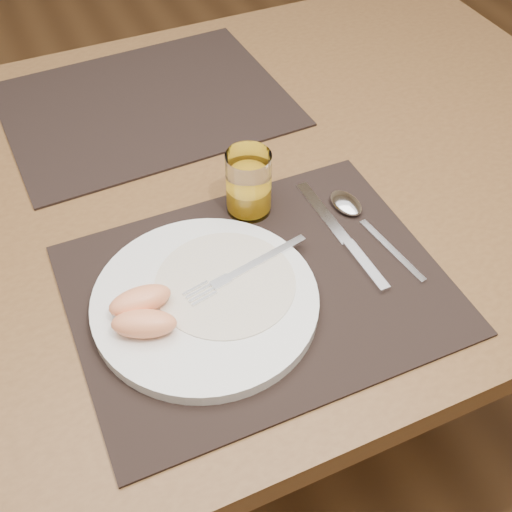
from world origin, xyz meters
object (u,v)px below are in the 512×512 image
Objects in this scene: plate at (205,301)px; placemat_far at (146,104)px; juice_glass at (249,186)px; spoon at (352,210)px; table at (200,225)px; fork at (237,273)px; knife at (347,242)px; placemat_near at (259,289)px.

placemat_far is at bearing 81.74° from plate.
plate is 2.92× the size of juice_glass.
spoon is at bearing 16.03° from plate.
juice_glass is (0.12, 0.14, 0.03)m from plate.
table is 0.25m from spoon.
fork is at bearing 19.42° from plate.
juice_glass is at bearing 152.43° from spoon.
fork is at bearing -95.84° from table.
placemat_far is 0.44m from knife.
placemat_near is at bearing -89.29° from placemat_far.
fork reaches higher than spoon.
placemat_near is at bearing -90.11° from table.
juice_glass reaches higher than fork.
placemat_far is at bearing 115.72° from spoon.
juice_glass is at bearing 60.29° from fork.
placemat_far is 1.67× the size of plate.
placemat_near is at bearing -0.65° from plate.
fork is 0.16m from knife.
spoon reaches higher than placemat_far.
knife is at bearing -71.24° from placemat_far.
plate is at bearing -98.26° from placemat_far.
knife reaches higher than placemat_far.
knife is at bearing 1.11° from fork.
placemat_near is at bearing -109.08° from juice_glass.
juice_glass is (0.07, 0.12, 0.02)m from fork.
placemat_far is at bearing 108.76° from knife.
fork is (-0.02, -0.20, 0.11)m from table.
placemat_near is 0.19m from spoon.
placemat_far is 0.44m from plate.
plate is 0.18m from juice_glass.
knife is at bearing 5.63° from plate.
fork is at bearing 138.26° from placemat_near.
fork reaches higher than placemat_near.
spoon is (0.24, 0.07, -0.00)m from plate.
placemat_far is 2.34× the size of spoon.
plate is 0.25m from spoon.
juice_glass reaches higher than placemat_far.
placemat_near is at bearing -41.74° from fork.
plate is 1.23× the size of knife.
knife is at bearing -55.55° from table.
placemat_near is 2.34× the size of spoon.
knife is (0.21, 0.02, -0.01)m from plate.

